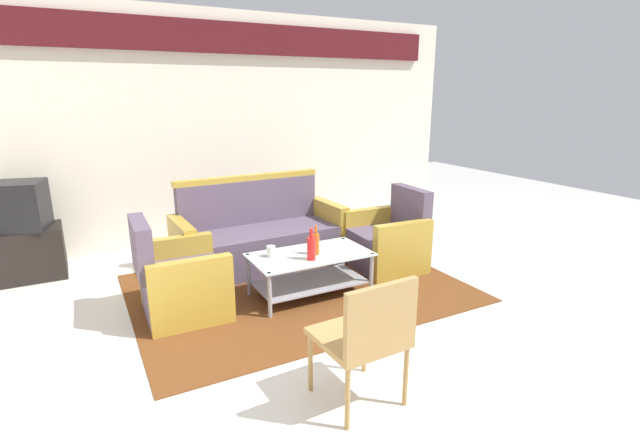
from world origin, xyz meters
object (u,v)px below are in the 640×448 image
object	(u,v)px
coffee_table	(310,268)
bottle_red	(311,248)
couch	(260,238)
armchair_right	(388,242)
tv_stand	(20,254)
television	(11,206)
armchair_left	(180,282)
bottle_orange	(316,243)
cup	(271,251)
wicker_chair	(367,332)

from	to	relation	value
coffee_table	bottle_red	distance (m)	0.29
couch	armchair_right	xyz separation A→B (m)	(1.20, -0.69, -0.03)
armchair_right	tv_stand	bearing A→B (deg)	69.81
television	tv_stand	bearing A→B (deg)	90.00
armchair_left	television	world-z (taller)	television
armchair_right	bottle_red	xyz separation A→B (m)	(-1.13, -0.40, 0.23)
bottle_red	couch	bearing A→B (deg)	93.77
bottle_orange	cup	bearing A→B (deg)	161.26
armchair_left	television	bearing A→B (deg)	-139.83
bottle_orange	television	world-z (taller)	television
couch	cup	world-z (taller)	couch
cup	wicker_chair	xyz separation A→B (m)	(-0.09, -1.69, 0.03)
bottle_orange	armchair_left	bearing A→B (deg)	169.62
armchair_right	cup	world-z (taller)	armchair_right
cup	wicker_chair	size ratio (longest dim) A/B	0.12
couch	bottle_orange	size ratio (longest dim) A/B	6.68
couch	tv_stand	xyz separation A→B (m)	(-2.28, 0.80, -0.06)
couch	bottle_orange	xyz separation A→B (m)	(0.17, -0.99, 0.20)
armchair_left	bottle_orange	world-z (taller)	armchair_left
armchair_right	wicker_chair	bearing A→B (deg)	143.88
coffee_table	wicker_chair	xyz separation A→B (m)	(-0.43, -1.59, 0.22)
armchair_left	bottle_red	world-z (taller)	armchair_left
armchair_left	coffee_table	size ratio (longest dim) A/B	0.77
cup	tv_stand	size ratio (longest dim) A/B	0.12
bottle_red	wicker_chair	size ratio (longest dim) A/B	0.34
wicker_chair	armchair_left	bearing A→B (deg)	109.31
couch	bottle_orange	bearing A→B (deg)	97.87
couch	cup	bearing A→B (deg)	73.84
bottle_orange	coffee_table	bearing A→B (deg)	142.25
cup	television	distance (m)	2.66
couch	coffee_table	xyz separation A→B (m)	(0.13, -0.95, -0.04)
coffee_table	bottle_orange	xyz separation A→B (m)	(0.04, -0.03, 0.24)
coffee_table	bottle_orange	size ratio (longest dim) A/B	4.03
bottle_red	cup	size ratio (longest dim) A/B	2.89
armchair_left	coffee_table	bearing A→B (deg)	82.28
couch	cup	size ratio (longest dim) A/B	18.25
armchair_left	wicker_chair	distance (m)	1.93
bottle_red	television	bearing A→B (deg)	141.11
armchair_left	armchair_right	world-z (taller)	same
bottle_orange	wicker_chair	size ratio (longest dim) A/B	0.33
bottle_orange	television	xyz separation A→B (m)	(-2.45, 1.79, 0.25)
coffee_table	bottle_red	world-z (taller)	bottle_red
armchair_left	armchair_right	distance (m)	2.22
couch	armchair_left	xyz separation A→B (m)	(-1.02, -0.77, -0.03)
coffee_table	television	bearing A→B (deg)	143.93
armchair_right	bottle_orange	bearing A→B (deg)	108.89
bottle_orange	bottle_red	bearing A→B (deg)	-133.25
cup	armchair_right	bearing A→B (deg)	6.51
tv_stand	television	world-z (taller)	television
wicker_chair	bottle_red	bearing A→B (deg)	72.92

